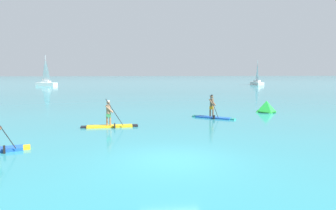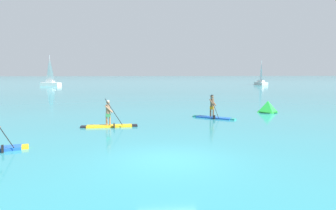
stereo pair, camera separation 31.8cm
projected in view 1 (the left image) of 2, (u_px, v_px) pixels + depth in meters
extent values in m
plane|color=teal|center=(173.00, 160.00, 11.78)|extent=(440.00, 440.00, 0.00)
cube|color=yellow|center=(27.00, 147.00, 13.48)|extent=(0.42, 0.55, 0.13)
cylinder|color=black|center=(3.00, 130.00, 12.63)|extent=(0.85, 0.31, 1.63)
cube|color=black|center=(4.00, 150.00, 12.72)|extent=(0.14, 0.21, 0.32)
cube|color=yellow|center=(110.00, 126.00, 18.74)|extent=(2.74, 0.83, 0.10)
cube|color=black|center=(135.00, 125.00, 19.00)|extent=(0.36, 0.50, 0.10)
cube|color=black|center=(84.00, 127.00, 18.48)|extent=(0.36, 0.43, 0.10)
cylinder|color=#997051|center=(110.00, 120.00, 18.70)|extent=(0.11, 0.11, 0.71)
cylinder|color=#997051|center=(107.00, 120.00, 18.67)|extent=(0.11, 0.11, 0.71)
cube|color=#338C4C|center=(109.00, 115.00, 18.66)|extent=(0.27, 0.23, 0.22)
cylinder|color=#997051|center=(108.00, 109.00, 18.62)|extent=(0.26, 0.26, 0.55)
sphere|color=#997051|center=(108.00, 102.00, 18.58)|extent=(0.21, 0.21, 0.21)
cylinder|color=white|center=(108.00, 101.00, 18.57)|extent=(0.18, 0.18, 0.06)
cylinder|color=#997051|center=(109.00, 109.00, 18.78)|extent=(0.48, 0.11, 0.47)
cylinder|color=#997051|center=(109.00, 109.00, 18.48)|extent=(0.48, 0.11, 0.47)
cylinder|color=black|center=(114.00, 112.00, 18.26)|extent=(1.02, 0.09, 1.63)
cube|color=black|center=(115.00, 126.00, 18.35)|extent=(0.09, 0.20, 0.32)
cube|color=blue|center=(213.00, 117.00, 22.29)|extent=(2.41, 2.05, 0.11)
cube|color=teal|center=(233.00, 119.00, 21.56)|extent=(0.52, 0.54, 0.11)
cube|color=teal|center=(195.00, 116.00, 23.02)|extent=(0.48, 0.49, 0.11)
cylinder|color=brown|center=(213.00, 112.00, 22.26)|extent=(0.11, 0.11, 0.74)
cylinder|color=brown|center=(210.00, 111.00, 22.37)|extent=(0.11, 0.11, 0.74)
cube|color=orange|center=(212.00, 108.00, 22.29)|extent=(0.34, 0.33, 0.22)
cylinder|color=brown|center=(212.00, 102.00, 22.25)|extent=(0.26, 0.26, 0.59)
sphere|color=brown|center=(212.00, 97.00, 22.20)|extent=(0.21, 0.21, 0.21)
cylinder|color=black|center=(212.00, 95.00, 22.19)|extent=(0.18, 0.18, 0.06)
cylinder|color=brown|center=(213.00, 102.00, 22.35)|extent=(0.36, 0.31, 0.54)
cylinder|color=brown|center=(212.00, 103.00, 22.09)|extent=(0.36, 0.31, 0.54)
cylinder|color=black|center=(214.00, 107.00, 21.75)|extent=(0.57, 0.46, 1.62)
cube|color=black|center=(214.00, 117.00, 21.83)|extent=(0.19, 0.21, 0.32)
pyramid|color=green|center=(266.00, 106.00, 25.55)|extent=(1.35, 1.35, 0.95)
torus|color=#167226|center=(266.00, 111.00, 25.60)|extent=(1.55, 1.55, 0.12)
cube|color=white|center=(46.00, 84.00, 72.98)|extent=(5.38, 3.88, 0.77)
cylinder|color=#B2B2B7|center=(46.00, 69.00, 72.60)|extent=(0.12, 0.12, 6.42)
pyramid|color=white|center=(46.00, 70.00, 72.63)|extent=(1.91, 1.58, 5.65)
cube|color=silver|center=(46.00, 82.00, 72.92)|extent=(2.18, 1.84, 0.46)
cube|color=white|center=(257.00, 83.00, 78.05)|extent=(1.72, 5.71, 0.74)
cylinder|color=#B2B2B7|center=(257.00, 71.00, 77.71)|extent=(0.12, 0.12, 5.44)
pyramid|color=white|center=(257.00, 72.00, 77.74)|extent=(0.54, 2.52, 4.76)
cube|color=silver|center=(257.00, 81.00, 77.98)|extent=(1.14, 2.07, 0.45)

